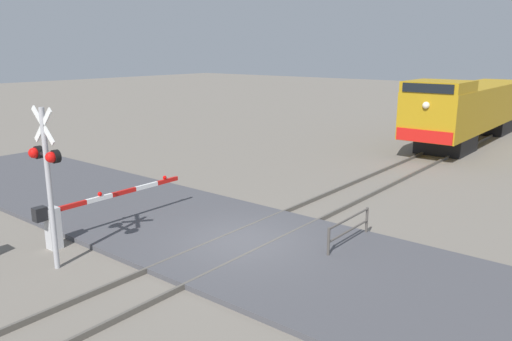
{
  "coord_description": "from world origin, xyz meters",
  "views": [
    {
      "loc": [
        9.11,
        -10.66,
        5.73
      ],
      "look_at": [
        -0.85,
        1.69,
        1.86
      ],
      "focal_mm": 34.91,
      "sensor_mm": 36.0,
      "label": 1
    }
  ],
  "objects_px": {
    "locomotive": "(471,108)",
    "guard_railing": "(349,228)",
    "crossing_gate": "(72,216)",
    "crossing_signal": "(47,170)"
  },
  "relations": [
    {
      "from": "locomotive",
      "to": "crossing_gate",
      "type": "bearing_deg",
      "value": -99.39
    },
    {
      "from": "crossing_gate",
      "to": "guard_railing",
      "type": "xyz_separation_m",
      "value": [
        6.73,
        4.89,
        -0.23
      ]
    },
    {
      "from": "locomotive",
      "to": "crossing_gate",
      "type": "height_order",
      "value": "locomotive"
    },
    {
      "from": "crossing_signal",
      "to": "crossing_gate",
      "type": "height_order",
      "value": "crossing_signal"
    },
    {
      "from": "locomotive",
      "to": "crossing_signal",
      "type": "relative_size",
      "value": 3.73
    },
    {
      "from": "crossing_gate",
      "to": "locomotive",
      "type": "bearing_deg",
      "value": 80.61
    },
    {
      "from": "crossing_signal",
      "to": "locomotive",
      "type": "bearing_deg",
      "value": 83.87
    },
    {
      "from": "locomotive",
      "to": "guard_railing",
      "type": "bearing_deg",
      "value": -82.8
    },
    {
      "from": "locomotive",
      "to": "guard_railing",
      "type": "distance_m",
      "value": 20.51
    },
    {
      "from": "crossing_signal",
      "to": "guard_railing",
      "type": "xyz_separation_m",
      "value": [
        5.41,
        6.21,
        -2.12
      ]
    }
  ]
}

